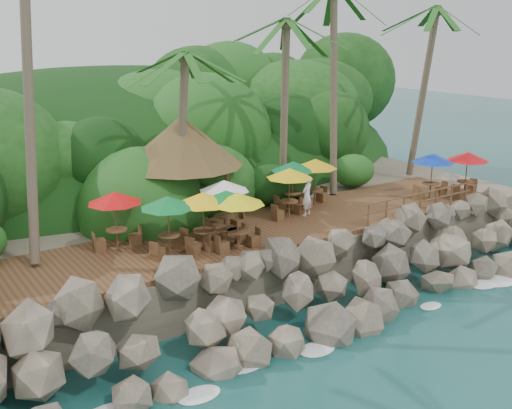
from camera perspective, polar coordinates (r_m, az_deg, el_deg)
ground at (r=22.30m, az=8.93°, el=-12.08°), size 140.00×140.00×0.00m
land_base at (r=34.38m, az=-9.44°, el=0.15°), size 32.00×25.20×2.10m
jungle_hill at (r=41.35m, az=-13.81°, el=1.16°), size 44.80×28.00×15.40m
seawall at (r=23.12m, az=5.65°, el=-7.69°), size 29.00×4.00×2.30m
terrace at (r=25.69m, az=0.00°, el=-2.57°), size 26.00×5.00×0.20m
jungle_foliage at (r=33.82m, az=-8.63°, el=-1.95°), size 44.00×16.00×12.00m
foam_line at (r=22.47m, az=8.40°, el=-11.72°), size 25.20×0.80×0.06m
palapa at (r=26.63m, az=-7.00°, el=5.98°), size 5.34×5.34×4.60m
dining_clusters at (r=25.03m, az=0.46°, el=1.66°), size 25.66×5.29×2.27m
railing at (r=28.71m, az=15.28°, el=0.37°), size 7.20×0.10×1.00m
waiter at (r=27.40m, az=4.82°, el=0.82°), size 0.79×0.67×1.84m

